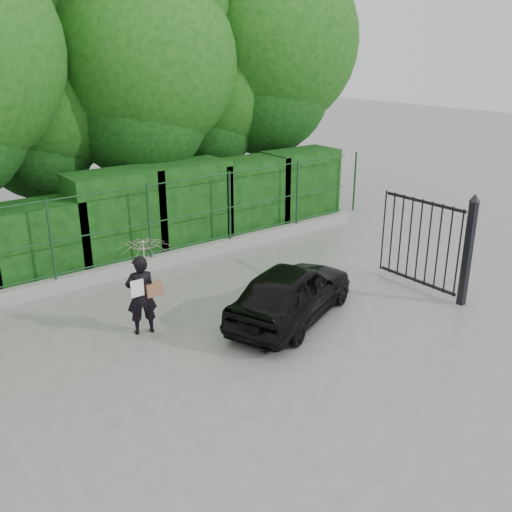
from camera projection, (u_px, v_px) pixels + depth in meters
ground at (249, 347)px, 10.18m from camera, size 80.00×80.00×0.00m
kerb at (137, 266)px, 13.50m from camera, size 14.00×0.25×0.30m
fence at (142, 222)px, 13.26m from camera, size 14.13×0.06×1.80m
hedge at (121, 219)px, 14.00m from camera, size 14.20×1.20×2.25m
trees at (109, 64)px, 15.03m from camera, size 17.10×6.15×8.08m
gate at (448, 244)px, 11.83m from camera, size 0.22×2.33×2.36m
woman at (144, 271)px, 10.38m from camera, size 0.95×0.97×1.80m
car at (291, 292)px, 11.05m from camera, size 3.66×2.56×1.16m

